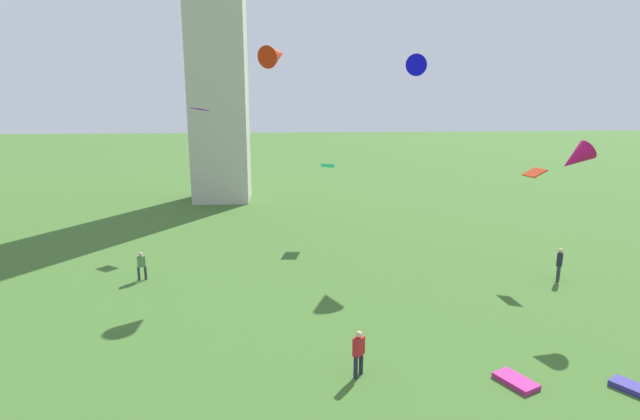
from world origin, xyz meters
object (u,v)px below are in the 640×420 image
object	(u,v)px
kite_bundle_2	(630,387)
kite_flying_2	(275,55)
kite_flying_3	(576,158)
kite_flying_5	(328,166)
person_0	(141,264)
kite_flying_0	(412,66)
person_1	(559,263)
person_2	(359,351)
kite_bundle_0	(516,381)
kite_flying_1	(535,173)
kite_flying_4	(200,109)

from	to	relation	value
kite_bundle_2	kite_flying_2	bearing A→B (deg)	126.72
kite_flying_3	kite_flying_5	size ratio (longest dim) A/B	1.34
kite_flying_3	kite_flying_5	bearing A→B (deg)	-146.42
person_0	kite_flying_5	distance (m)	13.88
kite_flying_5	kite_bundle_2	size ratio (longest dim) A/B	1.19
person_0	kite_flying_0	bearing A→B (deg)	2.38
person_0	kite_flying_0	distance (m)	19.86
kite_bundle_2	person_0	bearing A→B (deg)	148.05
person_1	person_2	distance (m)	14.99
kite_bundle_0	kite_flying_1	bearing A→B (deg)	63.37
person_0	kite_flying_4	xyz separation A→B (m)	(2.14, 9.17, 7.88)
kite_flying_1	kite_flying_4	distance (m)	21.60
person_0	kite_flying_2	size ratio (longest dim) A/B	0.66
kite_flying_3	kite_bundle_0	xyz separation A→B (m)	(-5.54, -7.24, -6.87)
person_0	kite_flying_1	world-z (taller)	kite_flying_1
kite_flying_2	kite_flying_5	xyz separation A→B (m)	(3.39, 3.69, -6.98)
person_1	kite_flying_0	bearing A→B (deg)	75.45
kite_flying_0	kite_bundle_0	distance (m)	20.57
person_2	kite_flying_2	xyz separation A→B (m)	(-2.88, 14.61, 11.01)
kite_flying_0	kite_flying_4	xyz separation A→B (m)	(-13.67, 3.50, -2.73)
kite_flying_0	kite_flying_4	world-z (taller)	kite_flying_0
kite_flying_2	kite_flying_5	bearing A→B (deg)	-102.34
kite_flying_4	kite_flying_5	bearing A→B (deg)	-148.26
person_2	kite_flying_4	bearing A→B (deg)	60.66
kite_flying_3	kite_bundle_0	bearing A→B (deg)	-45.02
person_2	kite_flying_3	world-z (taller)	kite_flying_3
person_1	person_2	world-z (taller)	person_1
person_0	person_2	distance (m)	14.70
kite_flying_2	kite_flying_5	distance (m)	8.59
kite_flying_2	kite_bundle_2	size ratio (longest dim) A/B	2.04
kite_flying_3	kite_flying_4	bearing A→B (deg)	-132.66
person_0	kite_bundle_0	size ratio (longest dim) A/B	1.07
kite_bundle_0	kite_bundle_2	distance (m)	3.79
kite_flying_1	kite_flying_4	bearing A→B (deg)	60.11
person_1	person_2	size ratio (longest dim) A/B	1.04
kite_flying_1	kite_flying_4	xyz separation A→B (m)	(-19.42, 8.89, 3.19)
kite_flying_3	kite_flying_4	size ratio (longest dim) A/B	1.49
person_2	kite_bundle_0	size ratio (longest dim) A/B	1.19
kite_flying_0	kite_flying_3	distance (m)	12.14
kite_flying_2	kite_flying_3	size ratio (longest dim) A/B	1.27
kite_flying_2	kite_flying_4	world-z (taller)	kite_flying_2
kite_flying_3	kite_flying_5	world-z (taller)	kite_flying_3
kite_flying_0	person_0	bearing A→B (deg)	19.11
person_2	kite_bundle_2	distance (m)	9.34
kite_flying_0	kite_flying_5	xyz separation A→B (m)	(-5.06, 2.09, -6.48)
person_0	kite_flying_2	world-z (taller)	kite_flying_2
person_1	kite_bundle_0	world-z (taller)	person_1
kite_flying_5	kite_bundle_0	xyz separation A→B (m)	(4.93, -19.21, -4.93)
kite_flying_5	kite_bundle_0	size ratio (longest dim) A/B	0.95
person_0	kite_flying_3	size ratio (longest dim) A/B	0.84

